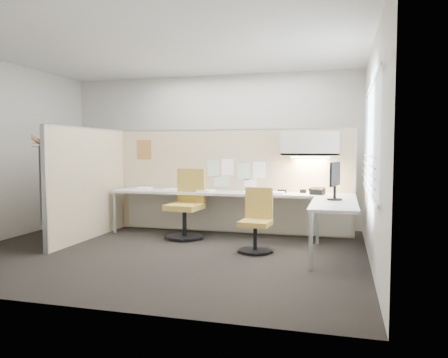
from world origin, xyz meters
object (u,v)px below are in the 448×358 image
(monitor, at_px, (335,178))
(desk, at_px, (247,201))
(phone, at_px, (317,191))
(chair_left, at_px, (187,206))
(chair_right, at_px, (257,222))

(monitor, bearing_deg, desk, 78.80)
(phone, bearing_deg, monitor, -52.26)
(desk, height_order, monitor, monitor)
(chair_left, bearing_deg, desk, 18.90)
(monitor, distance_m, phone, 0.79)
(monitor, relative_size, phone, 2.06)
(monitor, bearing_deg, phone, 34.11)
(chair_left, relative_size, chair_right, 1.25)
(desk, xyz_separation_m, phone, (1.09, 0.09, 0.18))
(chair_left, relative_size, monitor, 2.10)
(chair_right, xyz_separation_m, phone, (0.77, 0.91, 0.37))
(desk, distance_m, chair_left, 0.96)
(desk, height_order, chair_left, chair_left)
(desk, distance_m, chair_right, 0.90)
(chair_left, xyz_separation_m, monitor, (2.31, -0.40, 0.52))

